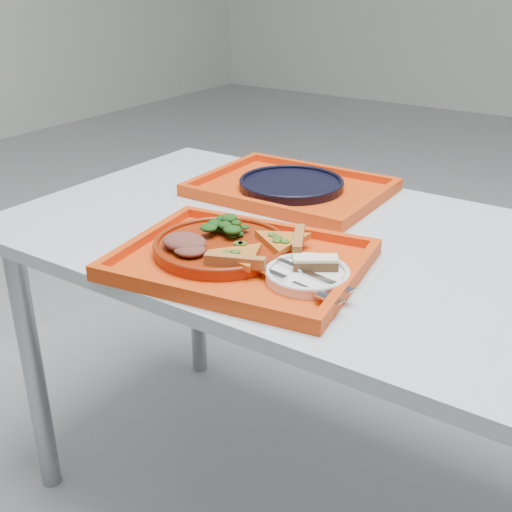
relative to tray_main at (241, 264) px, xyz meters
The scene contains 13 objects.
table 0.28m from the tray_main, 52.01° to the left, with size 1.60×0.80×0.75m.
tray_main is the anchor object (origin of this frame).
tray_far 0.44m from the tray_main, 108.72° to the left, with size 0.45×0.35×0.01m, color red.
dinner_plate 0.06m from the tray_main, 169.70° to the left, with size 0.26×0.26×0.02m, color maroon.
side_plate 0.15m from the tray_main, ahead, with size 0.15×0.15×0.01m, color white.
navy_plate 0.44m from the tray_main, 108.72° to the left, with size 0.26×0.26×0.02m, color black.
pizza_slice_a 0.05m from the tray_main, 60.57° to the right, with size 0.13×0.11×0.02m, color orange, non-canonical shape.
pizza_slice_b 0.09m from the tray_main, 61.37° to the left, with size 0.13×0.11×0.02m, color orange, non-canonical shape.
salad_heap 0.11m from the tray_main, 146.52° to the left, with size 0.08×0.07×0.04m, color black.
meat_portion 0.11m from the tray_main, 154.77° to the right, with size 0.09×0.07×0.03m, color brown.
dessert_bar 0.15m from the tray_main, ahead, with size 0.08×0.07×0.02m.
knife 0.15m from the tray_main, ahead, with size 0.18×0.02×0.01m, color silver.
fork 0.15m from the tray_main, 19.29° to the right, with size 0.18×0.02×0.01m, color silver.
Camera 1 is at (0.48, -1.11, 1.28)m, focal length 45.00 mm.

